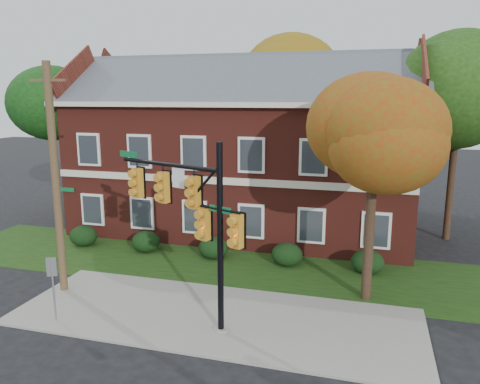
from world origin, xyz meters
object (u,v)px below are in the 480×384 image
(sign_post, at_px, (52,279))
(utility_pole, at_px, (56,180))
(hedge_left, at_px, (146,241))
(traffic_signal, at_px, (194,213))
(hedge_center, at_px, (213,248))
(hedge_far_right, at_px, (367,262))
(apartment_building, at_px, (243,142))
(tree_near_right, at_px, (383,121))
(hedge_far_left, at_px, (84,236))
(tree_right_rear, at_px, (468,84))
(hedge_right, at_px, (287,254))
(tree_far_rear, at_px, (292,76))
(tree_left_rear, at_px, (77,111))

(sign_post, bearing_deg, utility_pole, 97.25)
(hedge_left, bearing_deg, traffic_signal, -51.07)
(hedge_center, height_order, hedge_far_right, same)
(apartment_building, xyz_separation_m, tree_near_right, (7.22, -8.09, 1.68))
(apartment_building, height_order, tree_near_right, apartment_building)
(hedge_far_left, xyz_separation_m, utility_pole, (2.58, -5.16, 3.92))
(tree_right_rear, height_order, traffic_signal, tree_right_rear)
(hedge_far_left, bearing_deg, traffic_signal, -36.06)
(hedge_center, height_order, hedge_right, same)
(tree_far_rear, bearing_deg, hedge_far_left, -122.50)
(hedge_far_right, bearing_deg, hedge_right, 180.00)
(tree_right_rear, bearing_deg, hedge_left, -157.58)
(tree_near_right, bearing_deg, hedge_center, 158.58)
(hedge_far_right, distance_m, traffic_signal, 8.92)
(hedge_far_right, bearing_deg, tree_left_rear, 166.11)
(utility_pole, bearing_deg, apartment_building, 56.92)
(hedge_left, relative_size, hedge_right, 1.00)
(hedge_left, bearing_deg, tree_right_rear, 22.42)
(tree_left_rear, relative_size, tree_far_rear, 0.77)
(traffic_signal, height_order, utility_pole, utility_pole)
(hedge_left, xyz_separation_m, tree_near_right, (10.72, -2.83, 6.14))
(tree_left_rear, bearing_deg, hedge_far_right, -13.89)
(hedge_far_right, height_order, tree_right_rear, tree_right_rear)
(tree_near_right, distance_m, tree_far_rear, 17.12)
(hedge_center, bearing_deg, hedge_right, 0.00)
(tree_far_rear, xyz_separation_m, utility_pole, (-5.76, -18.26, -4.40))
(sign_post, bearing_deg, tree_right_rear, 20.26)
(hedge_right, xyz_separation_m, utility_pole, (-7.92, -5.16, 3.92))
(hedge_far_left, distance_m, tree_left_rear, 7.90)
(utility_pole, bearing_deg, tree_left_rear, 109.63)
(tree_near_right, bearing_deg, hedge_left, 165.19)
(hedge_far_right, xyz_separation_m, tree_near_right, (0.22, -2.83, 6.14))
(hedge_center, xyz_separation_m, tree_far_rear, (1.34, 13.09, 8.32))
(hedge_far_left, relative_size, tree_far_rear, 0.12)
(hedge_far_left, relative_size, hedge_left, 1.00)
(tree_left_rear, bearing_deg, apartment_building, 6.54)
(hedge_far_right, bearing_deg, tree_right_rear, 54.77)
(tree_near_right, xyz_separation_m, sign_post, (-10.31, -4.61, -5.12))
(tree_near_right, bearing_deg, hedge_far_right, 94.52)
(sign_post, bearing_deg, tree_far_rear, 54.83)
(apartment_building, relative_size, tree_near_right, 2.19)
(hedge_far_left, relative_size, tree_near_right, 0.16)
(tree_near_right, xyz_separation_m, traffic_signal, (-5.72, -3.35, -2.83))
(hedge_far_right, distance_m, sign_post, 12.58)
(apartment_building, relative_size, sign_post, 8.22)
(hedge_far_right, xyz_separation_m, traffic_signal, (-5.50, -6.19, 3.31))
(apartment_building, xyz_separation_m, sign_post, (-3.09, -12.70, -3.43))
(tree_left_rear, xyz_separation_m, sign_post, (6.64, -11.58, -5.13))
(tree_far_rear, bearing_deg, hedge_left, -110.29)
(hedge_left, bearing_deg, tree_far_rear, 69.71)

